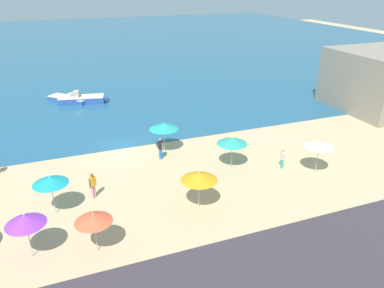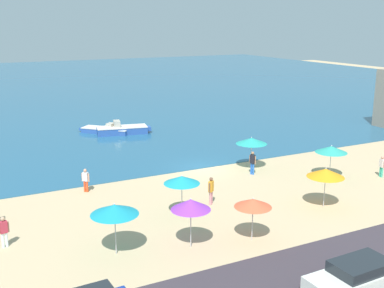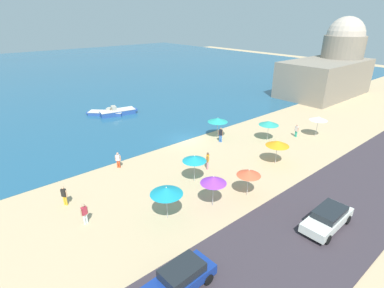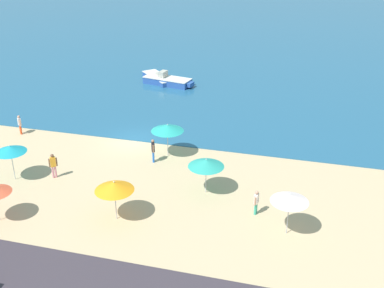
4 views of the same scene
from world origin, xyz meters
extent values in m
plane|color=tan|center=(0.00, 0.00, 0.00)|extent=(160.00, 160.00, 0.00)
cube|color=#23597C|center=(0.00, 55.00, 0.03)|extent=(150.00, 110.00, 0.05)
cube|color=#3B3239|center=(0.00, -18.00, 0.03)|extent=(80.00, 8.00, 0.06)
cylinder|color=#B2B2B7|center=(12.71, -9.28, 1.07)|extent=(0.05, 0.05, 2.15)
cone|color=#F7DAD2|center=(12.71, -9.28, 2.30)|extent=(2.12, 2.12, 0.40)
sphere|color=silver|center=(12.71, -9.28, 2.53)|extent=(0.08, 0.08, 0.08)
cylinder|color=#B2B2B7|center=(-5.52, -7.83, 1.05)|extent=(0.05, 0.05, 2.11)
cone|color=teal|center=(-5.52, -7.83, 2.28)|extent=(2.10, 2.10, 0.45)
sphere|color=silver|center=(-5.52, -7.83, 2.53)|extent=(0.08, 0.08, 0.08)
cylinder|color=#B2B2B7|center=(-10.43, -10.52, 1.07)|extent=(0.05, 0.05, 2.13)
cone|color=teal|center=(-10.43, -10.52, 2.33)|extent=(2.35, 2.35, 0.50)
sphere|color=silver|center=(-10.43, -10.52, 2.61)|extent=(0.08, 0.08, 0.08)
cylinder|color=#B2B2B7|center=(3.37, -1.73, 1.02)|extent=(0.05, 0.05, 2.05)
cone|color=teal|center=(3.37, -1.73, 2.23)|extent=(2.40, 2.40, 0.46)
sphere|color=silver|center=(3.37, -1.73, 2.49)|extent=(0.08, 0.08, 0.08)
cylinder|color=#B2B2B7|center=(7.31, -6.15, 0.97)|extent=(0.05, 0.05, 1.95)
cone|color=teal|center=(7.31, -6.15, 2.13)|extent=(2.29, 2.29, 0.47)
sphere|color=silver|center=(7.31, -6.15, 2.39)|extent=(0.08, 0.08, 0.08)
cylinder|color=#B2B2B7|center=(-3.62, -12.29, 0.95)|extent=(0.05, 0.05, 1.91)
cone|color=#EC5937|center=(-3.62, -12.29, 2.08)|extent=(1.95, 1.95, 0.44)
sphere|color=silver|center=(-3.62, -12.29, 2.33)|extent=(0.08, 0.08, 0.08)
cylinder|color=#B2B2B7|center=(2.94, -10.39, 0.99)|extent=(0.05, 0.05, 1.99)
cone|color=orange|center=(2.94, -10.39, 2.20)|extent=(2.28, 2.28, 0.52)
sphere|color=silver|center=(2.94, -10.39, 2.48)|extent=(0.08, 0.08, 0.08)
cylinder|color=#B2B2B7|center=(-6.82, -11.53, 1.04)|extent=(0.05, 0.05, 2.08)
cone|color=purple|center=(-6.82, -11.53, 2.30)|extent=(2.01, 2.01, 0.54)
sphere|color=silver|center=(-6.82, -11.53, 2.60)|extent=(0.08, 0.08, 0.08)
cylinder|color=blue|center=(2.70, -3.06, 0.43)|extent=(0.14, 0.14, 0.85)
cylinder|color=blue|center=(2.63, -2.90, 0.43)|extent=(0.14, 0.14, 0.85)
cube|color=black|center=(2.66, -2.98, 1.19)|extent=(0.34, 0.42, 0.68)
sphere|color=#997054|center=(2.66, -2.98, 1.66)|extent=(0.22, 0.22, 0.22)
cylinder|color=#997054|center=(2.76, -3.20, 1.14)|extent=(0.09, 0.09, 0.61)
cylinder|color=#997054|center=(2.57, -2.76, 1.14)|extent=(0.09, 0.09, 0.61)
cylinder|color=white|center=(-15.13, -7.26, 0.40)|extent=(0.14, 0.14, 0.79)
cylinder|color=white|center=(-15.30, -7.30, 0.40)|extent=(0.14, 0.14, 0.79)
cube|color=#B63143|center=(-15.21, -7.28, 1.10)|extent=(0.40, 0.29, 0.63)
sphere|color=tan|center=(-15.21, -7.28, 1.55)|extent=(0.22, 0.22, 0.22)
cylinder|color=tan|center=(-14.98, -7.23, 1.05)|extent=(0.09, 0.09, 0.56)
cylinder|color=tan|center=(-15.45, -7.33, 1.05)|extent=(0.09, 0.09, 0.56)
cylinder|color=teal|center=(10.77, -7.70, 0.38)|extent=(0.14, 0.14, 0.75)
cylinder|color=teal|center=(10.74, -7.87, 0.38)|extent=(0.14, 0.14, 0.75)
cube|color=silver|center=(10.76, -7.79, 1.05)|extent=(0.28, 0.39, 0.60)
sphere|color=tan|center=(10.76, -7.79, 1.48)|extent=(0.22, 0.22, 0.22)
cylinder|color=tan|center=(10.80, -7.55, 1.00)|extent=(0.09, 0.09, 0.54)
cylinder|color=tan|center=(10.72, -8.02, 1.00)|extent=(0.09, 0.09, 0.54)
cylinder|color=yellow|center=(-15.47, -4.13, 0.40)|extent=(0.14, 0.14, 0.80)
cylinder|color=yellow|center=(-15.56, -3.98, 0.40)|extent=(0.14, 0.14, 0.80)
cube|color=black|center=(-15.51, -4.06, 1.12)|extent=(0.38, 0.42, 0.64)
sphere|color=tan|center=(-15.51, -4.06, 1.57)|extent=(0.22, 0.22, 0.22)
cylinder|color=tan|center=(-15.38, -4.26, 1.07)|extent=(0.09, 0.09, 0.57)
cylinder|color=tan|center=(-15.65, -3.85, 1.07)|extent=(0.09, 0.09, 0.57)
cylinder|color=#F1491E|center=(-9.34, -1.16, 0.38)|extent=(0.14, 0.14, 0.77)
cylinder|color=#F1491E|center=(-9.47, -1.04, 0.38)|extent=(0.14, 0.14, 0.77)
cube|color=silver|center=(-9.41, -1.10, 1.07)|extent=(0.41, 0.41, 0.61)
sphere|color=tan|center=(-9.41, -1.10, 1.51)|extent=(0.22, 0.22, 0.22)
cylinder|color=tan|center=(-9.24, -1.26, 1.02)|extent=(0.09, 0.09, 0.55)
cylinder|color=tan|center=(-9.58, -0.93, 1.02)|extent=(0.09, 0.09, 0.55)
cylinder|color=pink|center=(-3.14, -6.96, 0.43)|extent=(0.14, 0.14, 0.86)
cylinder|color=pink|center=(-3.00, -6.85, 0.43)|extent=(0.14, 0.14, 0.86)
cube|color=orange|center=(-3.07, -6.91, 1.20)|extent=(0.42, 0.39, 0.68)
sphere|color=brown|center=(-3.07, -6.91, 1.67)|extent=(0.22, 0.22, 0.22)
cylinder|color=brown|center=(-3.26, -7.05, 1.15)|extent=(0.09, 0.09, 0.61)
cylinder|color=brown|center=(-2.88, -6.76, 1.15)|extent=(0.09, 0.09, 0.61)
cube|color=navy|center=(-13.61, -16.00, 0.68)|extent=(4.20, 1.85, 0.61)
cube|color=#1E2328|center=(-13.40, -15.99, 1.26)|extent=(2.38, 1.56, 0.54)
cylinder|color=black|center=(-12.17, -16.71, 0.38)|extent=(0.65, 0.25, 0.64)
cylinder|color=black|center=(-12.24, -15.16, 0.38)|extent=(0.65, 0.25, 0.64)
cube|color=silver|center=(-2.64, -18.53, 0.69)|extent=(4.51, 1.87, 0.61)
cube|color=#1E2328|center=(-2.42, -18.52, 1.23)|extent=(2.54, 1.61, 0.47)
cylinder|color=black|center=(-4.14, -19.39, 0.38)|extent=(0.65, 0.24, 0.64)
cylinder|color=black|center=(-4.18, -17.75, 0.38)|extent=(0.65, 0.24, 0.64)
cylinder|color=black|center=(-1.10, -19.31, 0.38)|extent=(0.65, 0.24, 0.64)
cylinder|color=black|center=(-1.15, -17.66, 0.38)|extent=(0.65, 0.24, 0.64)
cube|color=#2B529E|center=(-1.68, 14.02, 0.38)|extent=(5.24, 2.71, 0.67)
cube|color=#2B529E|center=(0.97, 13.48, 0.45)|extent=(0.63, 1.05, 0.40)
cube|color=silver|center=(-1.68, 14.02, 0.76)|extent=(5.26, 2.79, 0.08)
cube|color=#B2AD9E|center=(-2.17, 14.12, 1.07)|extent=(0.80, 1.15, 0.71)
cube|color=#2F56A2|center=(-3.01, 15.06, 0.28)|extent=(4.59, 4.59, 0.45)
cube|color=#2F56A2|center=(-4.91, 16.96, 0.32)|extent=(0.91, 0.91, 0.27)
cube|color=silver|center=(-3.01, 15.06, 0.54)|extent=(4.65, 4.64, 0.08)
cube|color=#B2AD9E|center=(-2.66, 14.71, 0.81)|extent=(1.07, 1.07, 0.60)
cube|color=gray|center=(32.85, 0.68, 3.09)|extent=(17.67, 9.60, 6.18)
cylinder|color=gray|center=(38.15, 0.68, 5.05)|extent=(7.37, 7.37, 10.11)
sphere|color=#C2B09E|center=(38.15, 0.68, 10.11)|extent=(6.63, 6.63, 6.63)
camera|label=1|loc=(-4.59, -28.82, 13.31)|focal=35.00mm
camera|label=2|loc=(-16.91, -31.46, 11.12)|focal=45.00mm
camera|label=3|loc=(-20.63, -25.34, 13.69)|focal=28.00mm
camera|label=4|loc=(13.34, -32.12, 16.10)|focal=45.00mm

